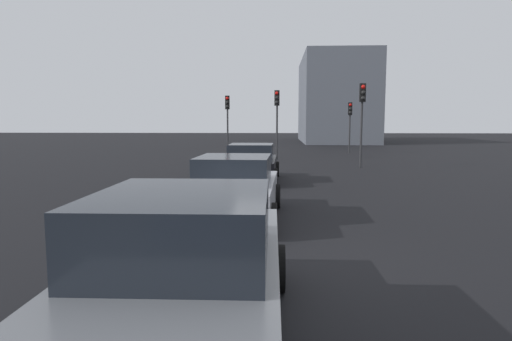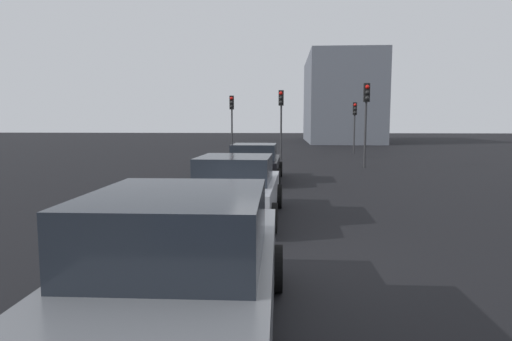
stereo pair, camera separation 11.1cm
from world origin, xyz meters
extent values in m
cube|color=black|center=(0.00, 0.00, -0.10)|extent=(160.00, 160.00, 0.20)
cube|color=black|center=(9.91, 1.50, 0.57)|extent=(4.24, 1.95, 0.61)
cube|color=#1E232B|center=(9.70, 1.51, 1.16)|extent=(1.93, 1.68, 0.57)
cylinder|color=black|center=(11.19, 0.54, 0.32)|extent=(0.64, 0.23, 0.64)
cylinder|color=black|center=(11.23, 2.41, 0.32)|extent=(0.64, 0.23, 0.64)
cylinder|color=black|center=(8.59, 0.60, 0.32)|extent=(0.64, 0.23, 0.64)
cylinder|color=black|center=(8.62, 2.46, 0.32)|extent=(0.64, 0.23, 0.64)
cube|color=red|center=(7.78, 0.88, 0.68)|extent=(0.03, 0.20, 0.11)
cube|color=red|center=(7.81, 2.22, 0.68)|extent=(0.03, 0.20, 0.11)
cube|color=#A8AAB2|center=(3.22, 1.50, 0.58)|extent=(4.36, 1.99, 0.65)
cube|color=#1E232B|center=(3.01, 1.50, 1.21)|extent=(1.98, 1.69, 0.60)
cylinder|color=black|center=(4.52, 0.53, 0.32)|extent=(0.65, 0.24, 0.64)
cylinder|color=black|center=(4.58, 2.38, 0.32)|extent=(0.65, 0.24, 0.64)
cylinder|color=black|center=(1.86, 0.61, 0.32)|extent=(0.65, 0.24, 0.64)
cylinder|color=black|center=(1.92, 2.47, 0.32)|extent=(0.65, 0.24, 0.64)
cube|color=maroon|center=(1.04, 0.90, 0.70)|extent=(0.04, 0.20, 0.11)
cube|color=maroon|center=(1.08, 2.23, 0.70)|extent=(0.04, 0.20, 0.11)
cube|color=slate|center=(-2.67, 1.43, 0.61)|extent=(4.52, 1.93, 0.71)
cube|color=#1E232B|center=(-2.90, 1.42, 1.30)|extent=(2.04, 1.68, 0.66)
cylinder|color=black|center=(-1.27, 0.50, 0.32)|extent=(0.64, 0.23, 0.64)
cylinder|color=black|center=(-1.29, 2.38, 0.32)|extent=(0.64, 0.23, 0.64)
cylinder|color=#2D2D30|center=(22.27, 3.84, 1.55)|extent=(0.11, 0.11, 3.10)
cube|color=black|center=(22.21, 3.84, 3.55)|extent=(0.21, 0.28, 0.90)
sphere|color=red|center=(22.10, 3.84, 3.82)|extent=(0.20, 0.20, 0.20)
sphere|color=black|center=(22.10, 3.84, 3.55)|extent=(0.20, 0.20, 0.20)
sphere|color=black|center=(22.10, 3.84, 3.28)|extent=(0.20, 0.20, 0.20)
cylinder|color=#2D2D30|center=(14.98, -3.64, 1.62)|extent=(0.11, 0.11, 3.25)
cube|color=black|center=(14.92, -3.64, 3.70)|extent=(0.21, 0.29, 0.90)
sphere|color=red|center=(14.81, -3.65, 3.97)|extent=(0.20, 0.20, 0.20)
sphere|color=black|center=(14.81, -3.65, 3.70)|extent=(0.20, 0.20, 0.20)
sphere|color=black|center=(14.81, -3.65, 3.43)|extent=(0.20, 0.20, 0.20)
cylinder|color=#2D2D30|center=(19.41, 0.54, 1.62)|extent=(0.11, 0.11, 3.24)
cube|color=black|center=(19.35, 0.55, 3.69)|extent=(0.24, 0.31, 0.90)
sphere|color=red|center=(19.24, 0.56, 3.96)|extent=(0.20, 0.20, 0.20)
sphere|color=black|center=(19.24, 0.56, 3.69)|extent=(0.20, 0.20, 0.20)
sphere|color=black|center=(19.24, 0.56, 3.42)|extent=(0.20, 0.20, 0.20)
cylinder|color=#2D2D30|center=(24.66, -4.63, 1.37)|extent=(0.11, 0.11, 2.74)
cube|color=black|center=(24.60, -4.63, 3.19)|extent=(0.23, 0.30, 0.90)
sphere|color=red|center=(24.49, -4.62, 3.46)|extent=(0.20, 0.20, 0.20)
sphere|color=black|center=(24.49, -4.62, 3.19)|extent=(0.20, 0.20, 0.20)
sphere|color=black|center=(24.49, -4.62, 2.92)|extent=(0.20, 0.20, 0.20)
cube|color=slate|center=(43.88, -6.00, 4.72)|extent=(15.99, 7.52, 9.44)
camera|label=1|loc=(-7.07, 0.50, 2.31)|focal=30.84mm
camera|label=2|loc=(-7.06, 0.39, 2.31)|focal=30.84mm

